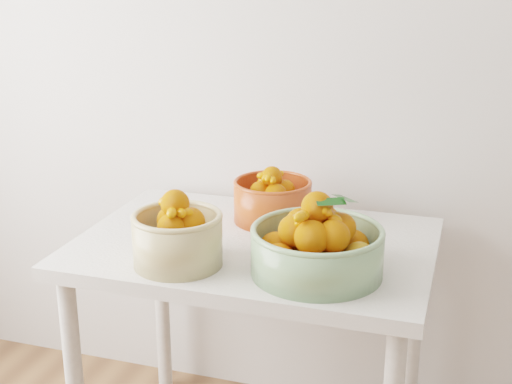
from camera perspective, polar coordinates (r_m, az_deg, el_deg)
table at (r=2.06m, az=-0.08°, el=-6.41°), size 1.00×0.70×0.75m
bowl_cream at (r=1.86m, az=-6.29°, el=-3.57°), size 0.31×0.31×0.20m
bowl_green at (r=1.80m, az=4.89°, el=-4.37°), size 0.41×0.41×0.22m
bowl_orange at (r=2.16m, az=1.32°, el=-0.61°), size 0.29×0.29×0.17m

